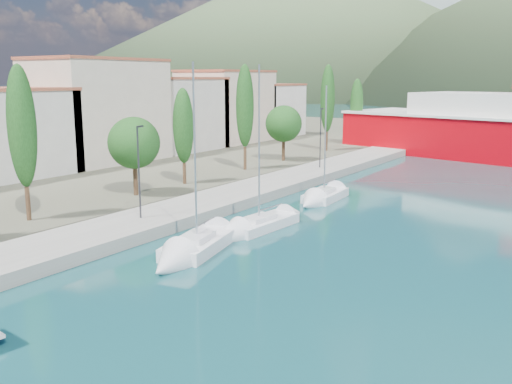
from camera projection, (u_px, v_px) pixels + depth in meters
The scene contains 8 objects.
quay at pixel (245, 193), 47.62m from camera, with size 5.00×88.00×0.80m, color gray.
land_strip at pixel (53, 150), 76.25m from camera, with size 70.00×148.00×0.70m, color #565644.
town_buildings at pixel (137, 115), 67.91m from camera, with size 9.20×69.20×11.30m.
tree_row at pixel (222, 121), 53.86m from camera, with size 4.07×62.78×10.87m.
lamp_posts at pixel (151, 167), 37.83m from camera, with size 0.15×49.20×6.06m.
sailboat_near at pixel (184, 255), 31.34m from camera, with size 4.26×8.47×11.68m.
sailboat_mid at pixel (244, 230), 36.44m from camera, with size 2.60×8.12×11.52m.
sailboat_far at pixel (317, 200), 45.62m from camera, with size 2.66×7.03×10.15m.
Camera 1 is at (17.37, -12.52, 9.84)m, focal length 40.00 mm.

